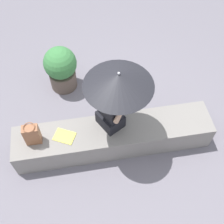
{
  "coord_description": "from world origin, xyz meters",
  "views": [
    {
      "loc": [
        -0.36,
        -2.05,
        3.81
      ],
      "look_at": [
        -0.01,
        0.05,
        0.79
      ],
      "focal_mm": 45.2,
      "sensor_mm": 36.0,
      "label": 1
    }
  ],
  "objects_px": {
    "parasol": "(119,80)",
    "magazine": "(64,136)",
    "planter_near": "(61,68)",
    "handbag_black": "(32,134)",
    "person_seated": "(110,107)"
  },
  "relations": [
    {
      "from": "parasol",
      "to": "magazine",
      "type": "relative_size",
      "value": 4.0
    },
    {
      "from": "parasol",
      "to": "planter_near",
      "type": "xyz_separation_m",
      "value": [
        -0.71,
        1.29,
        -1.0
      ]
    },
    {
      "from": "handbag_black",
      "to": "magazine",
      "type": "height_order",
      "value": "handbag_black"
    },
    {
      "from": "parasol",
      "to": "planter_near",
      "type": "height_order",
      "value": "parasol"
    },
    {
      "from": "magazine",
      "to": "planter_near",
      "type": "distance_m",
      "value": 1.32
    },
    {
      "from": "magazine",
      "to": "parasol",
      "type": "bearing_deg",
      "value": 29.53
    },
    {
      "from": "magazine",
      "to": "planter_near",
      "type": "relative_size",
      "value": 0.34
    },
    {
      "from": "person_seated",
      "to": "planter_near",
      "type": "xyz_separation_m",
      "value": [
        -0.63,
        1.21,
        -0.39
      ]
    },
    {
      "from": "magazine",
      "to": "planter_near",
      "type": "bearing_deg",
      "value": 115.44
    },
    {
      "from": "person_seated",
      "to": "magazine",
      "type": "distance_m",
      "value": 0.77
    },
    {
      "from": "person_seated",
      "to": "handbag_black",
      "type": "relative_size",
      "value": 2.53
    },
    {
      "from": "person_seated",
      "to": "magazine",
      "type": "relative_size",
      "value": 3.21
    },
    {
      "from": "parasol",
      "to": "handbag_black",
      "type": "xyz_separation_m",
      "value": [
        -1.15,
        -0.04,
        -0.82
      ]
    },
    {
      "from": "planter_near",
      "to": "magazine",
      "type": "bearing_deg",
      "value": -91.43
    },
    {
      "from": "handbag_black",
      "to": "planter_near",
      "type": "height_order",
      "value": "planter_near"
    }
  ]
}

